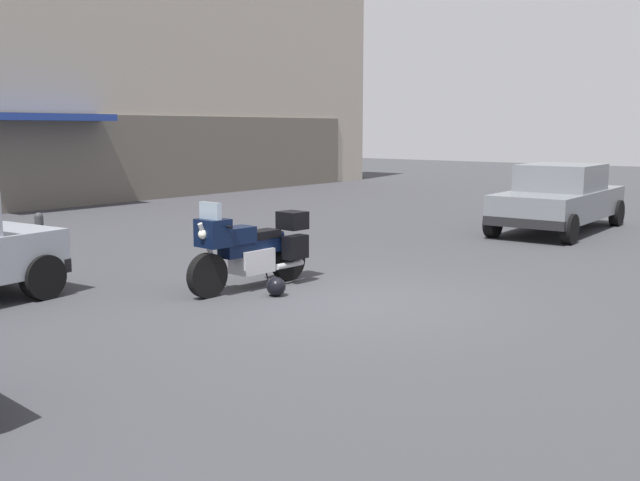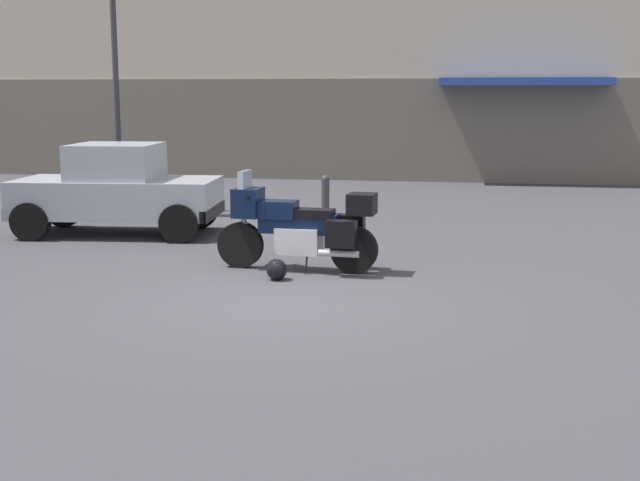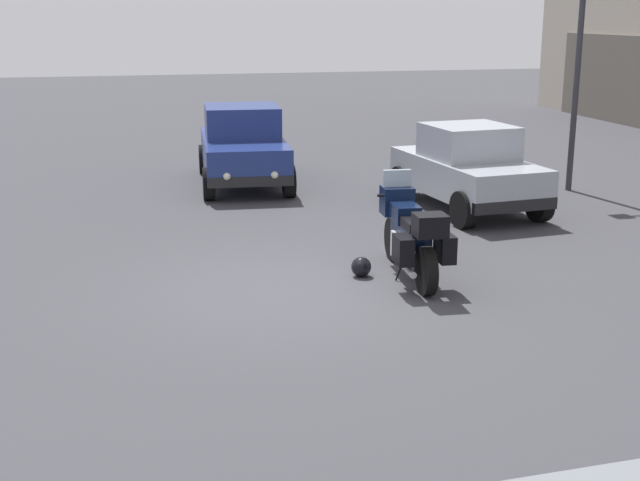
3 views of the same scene
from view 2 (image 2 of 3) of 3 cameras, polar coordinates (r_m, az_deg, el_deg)
name	(u,v)px [view 2 (image 2 of 3)]	position (r m, az deg, el deg)	size (l,w,h in m)	color
ground_plane	(287,301)	(9.94, -2.24, -4.11)	(80.00, 80.00, 0.00)	#38383D
motorcycle	(299,226)	(11.51, -1.40, 0.99)	(2.26, 0.79, 1.36)	black
helmet	(277,269)	(11.02, -2.95, -1.96)	(0.28, 0.28, 0.28)	black
car_compact_side	(117,190)	(14.90, -13.54, 3.34)	(3.58, 2.00, 1.56)	#9EA3AD
streetlamp_curbside	(112,61)	(17.66, -13.86, 11.67)	(0.28, 0.94, 5.01)	#2D2D33
bollard_curbside	(325,195)	(16.54, 0.36, 3.10)	(0.16, 0.16, 0.83)	#333338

